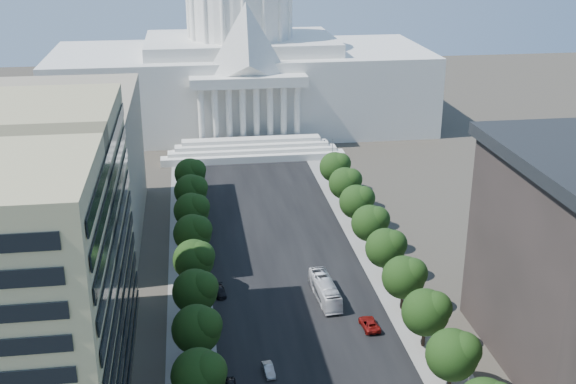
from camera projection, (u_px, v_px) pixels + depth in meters
name	position (u px, v px, depth m)	size (l,w,h in m)	color
road_asphalt	(279.00, 244.00, 152.75)	(30.00, 260.00, 0.01)	black
sidewalk_left	(189.00, 249.00, 150.27)	(8.00, 260.00, 0.02)	gray
sidewalk_right	(366.00, 238.00, 155.24)	(8.00, 260.00, 0.02)	gray
capitol	(241.00, 65.00, 233.49)	(120.00, 56.00, 73.00)	white
office_block_left_far	(44.00, 172.00, 150.41)	(38.00, 52.00, 30.00)	gray
tree_l_c	(201.00, 374.00, 97.99)	(7.79, 7.60, 9.97)	#33261C
tree_l_d	(199.00, 328.00, 109.10)	(7.79, 7.60, 9.97)	#33261C
tree_l_e	(197.00, 290.00, 120.20)	(7.79, 7.60, 9.97)	#33261C
tree_l_f	(195.00, 259.00, 131.31)	(7.79, 7.60, 9.97)	#33261C
tree_l_g	(194.00, 232.00, 142.42)	(7.79, 7.60, 9.97)	#33261C
tree_l_h	(193.00, 210.00, 153.53)	(7.79, 7.60, 9.97)	#33261C
tree_l_i	(192.00, 190.00, 164.64)	(7.79, 7.60, 9.97)	#33261C
tree_l_j	(191.00, 173.00, 175.74)	(7.79, 7.60, 9.97)	#33261C
tree_r_c	(455.00, 354.00, 102.70)	(7.79, 7.60, 9.97)	#33261C
tree_r_d	(428.00, 311.00, 113.80)	(7.79, 7.60, 9.97)	#33261C
tree_r_e	(406.00, 276.00, 124.91)	(7.79, 7.60, 9.97)	#33261C
tree_r_f	(387.00, 247.00, 136.02)	(7.79, 7.60, 9.97)	#33261C
tree_r_g	(372.00, 222.00, 147.13)	(7.79, 7.60, 9.97)	#33261C
tree_r_h	(358.00, 201.00, 158.24)	(7.79, 7.60, 9.97)	#33261C
tree_r_i	(346.00, 182.00, 169.34)	(7.79, 7.60, 9.97)	#33261C
tree_r_j	(336.00, 166.00, 180.45)	(7.79, 7.60, 9.97)	#33261C
streetlight_b	(467.00, 360.00, 102.38)	(2.61, 0.44, 9.00)	gray
streetlight_c	(414.00, 278.00, 125.52)	(2.61, 0.44, 9.00)	gray
streetlight_d	(377.00, 222.00, 148.66)	(2.61, 0.44, 9.00)	gray
streetlight_e	(351.00, 181.00, 171.80)	(2.61, 0.44, 9.00)	gray
streetlight_f	(330.00, 150.00, 194.94)	(2.61, 0.44, 9.00)	gray
car_silver	(269.00, 370.00, 108.85)	(1.44, 4.12, 1.36)	#9A9BA1
car_red	(369.00, 324.00, 120.98)	(2.59, 5.63, 1.56)	maroon
car_dark_b	(220.00, 292.00, 131.71)	(1.88, 4.64, 1.35)	black
city_bus	(325.00, 290.00, 129.86)	(3.09, 13.19, 3.67)	silver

